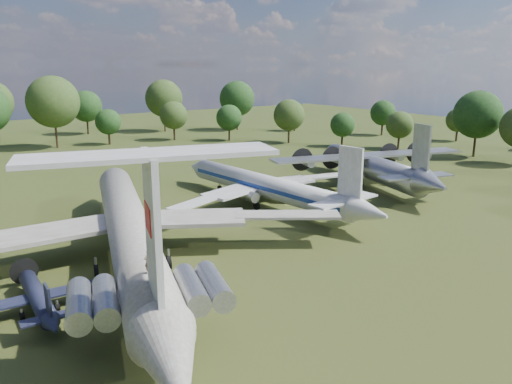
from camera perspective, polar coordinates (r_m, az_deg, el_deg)
ground at (r=56.26m, az=-10.97°, el=-6.27°), size 300.00×300.00×0.00m
il62_airliner at (r=51.35m, az=-14.23°, el=-5.04°), size 60.05×69.43×5.81m
tu104_jet at (r=71.07m, az=1.15°, el=0.20°), size 36.46×46.34×4.36m
an12_transport at (r=85.12m, az=13.02°, el=2.44°), size 43.35×46.10×5.02m
small_prop_west at (r=44.74m, az=-23.62°, el=-11.39°), size 10.84×14.56×2.10m
person_on_il62 at (r=34.87m, az=-12.21°, el=-7.79°), size 0.63×0.45×1.64m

